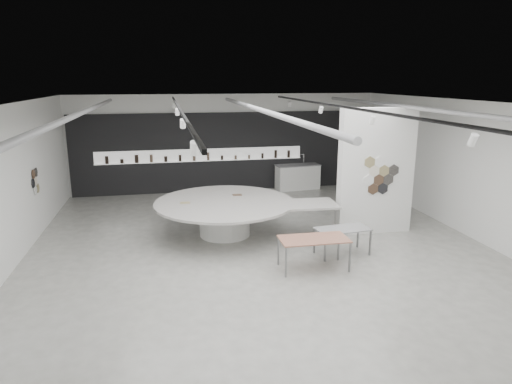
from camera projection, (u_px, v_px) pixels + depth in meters
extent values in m
cube|color=#A5A49C|center=(263.00, 253.00, 11.80)|extent=(12.00, 14.00, 0.01)
cube|color=silver|center=(264.00, 103.00, 10.88)|extent=(12.00, 14.00, 0.01)
cube|color=white|center=(226.00, 143.00, 18.00)|extent=(12.00, 0.01, 3.80)
cube|color=white|center=(409.00, 327.00, 4.68)|extent=(12.00, 0.01, 3.80)
cube|color=white|center=(477.00, 172.00, 12.49)|extent=(0.01, 14.00, 3.80)
cube|color=white|center=(1.00, 193.00, 10.19)|extent=(0.01, 14.00, 3.80)
cylinder|color=#939396|center=(83.00, 112.00, 10.59)|extent=(0.12, 12.00, 0.12)
cylinder|color=#939396|center=(260.00, 110.00, 11.40)|extent=(0.12, 12.00, 0.12)
cylinder|color=#939396|center=(413.00, 108.00, 12.20)|extent=(0.12, 12.00, 0.12)
cube|color=black|center=(179.00, 109.00, 10.52)|extent=(0.05, 13.00, 0.06)
cylinder|color=white|center=(194.00, 148.00, 5.81)|extent=(0.11, 0.18, 0.21)
cylinder|color=white|center=(183.00, 124.00, 8.95)|extent=(0.11, 0.18, 0.21)
cylinder|color=white|center=(177.00, 112.00, 12.09)|extent=(0.11, 0.18, 0.21)
cylinder|color=white|center=(174.00, 105.00, 15.22)|extent=(0.11, 0.18, 0.21)
cube|color=black|center=(343.00, 107.00, 11.29)|extent=(0.05, 13.00, 0.06)
cylinder|color=white|center=(473.00, 140.00, 6.57)|extent=(0.11, 0.18, 0.21)
cylinder|color=white|center=(372.00, 120.00, 9.71)|extent=(0.11, 0.18, 0.21)
cylinder|color=white|center=(321.00, 110.00, 12.85)|extent=(0.11, 0.18, 0.21)
cylinder|color=white|center=(290.00, 104.00, 15.99)|extent=(0.11, 0.18, 0.21)
cylinder|color=white|center=(35.00, 190.00, 12.71)|extent=(0.03, 0.28, 0.28)
cylinder|color=#928459|center=(38.00, 188.00, 12.96)|extent=(0.03, 0.28, 0.28)
cylinder|color=beige|center=(36.00, 181.00, 12.78)|extent=(0.03, 0.28, 0.28)
cylinder|color=black|center=(33.00, 183.00, 12.53)|extent=(0.03, 0.28, 0.28)
cylinder|color=#513A28|center=(34.00, 174.00, 12.60)|extent=(0.03, 0.28, 0.28)
cylinder|color=black|center=(36.00, 172.00, 12.84)|extent=(0.03, 0.28, 0.28)
cube|color=black|center=(226.00, 152.00, 18.03)|extent=(11.80, 0.10, 3.10)
cube|color=white|center=(201.00, 155.00, 17.78)|extent=(8.00, 0.06, 0.46)
cube|color=white|center=(201.00, 161.00, 17.78)|extent=(8.00, 0.18, 0.02)
cylinder|color=black|center=(107.00, 160.00, 17.07)|extent=(0.13, 0.13, 0.29)
cylinder|color=black|center=(122.00, 161.00, 17.19)|extent=(0.13, 0.13, 0.15)
cylinder|color=black|center=(137.00, 159.00, 17.27)|extent=(0.14, 0.14, 0.30)
cylinder|color=brown|center=(151.00, 158.00, 17.38)|extent=(0.12, 0.12, 0.29)
cylinder|color=black|center=(166.00, 159.00, 17.49)|extent=(0.12, 0.12, 0.21)
cylinder|color=black|center=(180.00, 158.00, 17.59)|extent=(0.10, 0.10, 0.25)
cylinder|color=brown|center=(194.00, 157.00, 17.69)|extent=(0.12, 0.12, 0.30)
cylinder|color=brown|center=(208.00, 156.00, 17.79)|extent=(0.10, 0.10, 0.31)
cylinder|color=black|center=(222.00, 158.00, 17.91)|extent=(0.09, 0.09, 0.17)
cylinder|color=brown|center=(236.00, 157.00, 18.02)|extent=(0.10, 0.10, 0.16)
cylinder|color=brown|center=(249.00, 157.00, 18.12)|extent=(0.09, 0.09, 0.15)
cylinder|color=black|center=(262.00, 156.00, 18.22)|extent=(0.09, 0.09, 0.21)
cylinder|color=black|center=(276.00, 154.00, 18.31)|extent=(0.11, 0.11, 0.31)
cylinder|color=black|center=(289.00, 154.00, 18.42)|extent=(0.11, 0.11, 0.29)
cube|color=white|center=(376.00, 172.00, 12.99)|extent=(2.20, 0.35, 3.60)
cylinder|color=#513A28|center=(378.00, 180.00, 12.85)|extent=(0.34, 0.03, 0.34)
cylinder|color=black|center=(388.00, 179.00, 12.91)|extent=(0.34, 0.03, 0.34)
cylinder|color=white|center=(369.00, 180.00, 12.80)|extent=(0.34, 0.03, 0.34)
cylinder|color=#928459|center=(384.00, 171.00, 12.82)|extent=(0.34, 0.03, 0.34)
cylinder|color=beige|center=(374.00, 171.00, 12.76)|extent=(0.34, 0.03, 0.34)
cylinder|color=black|center=(383.00, 188.00, 12.94)|extent=(0.34, 0.03, 0.34)
cylinder|color=#513A28|center=(373.00, 189.00, 12.89)|extent=(0.34, 0.03, 0.34)
cylinder|color=black|center=(394.00, 170.00, 12.88)|extent=(0.34, 0.03, 0.34)
cylinder|color=white|center=(380.00, 162.00, 12.73)|extent=(0.34, 0.03, 0.34)
cylinder|color=#928459|center=(370.00, 162.00, 12.67)|extent=(0.34, 0.03, 0.34)
cylinder|color=white|center=(225.00, 219.00, 13.02)|extent=(1.49, 1.49, 0.93)
cylinder|color=#B0ABA6|center=(224.00, 202.00, 12.90)|extent=(4.13, 4.13, 0.07)
cube|color=#B0ABA6|center=(305.00, 204.00, 12.70)|extent=(1.81, 1.18, 0.06)
cube|color=#928459|center=(185.00, 203.00, 12.73)|extent=(0.28, 0.21, 0.01)
cube|color=#513A28|center=(237.00, 195.00, 13.59)|extent=(0.28, 0.21, 0.01)
cube|color=#A06853|center=(314.00, 239.00, 10.64)|extent=(1.61, 0.81, 0.03)
cube|color=slate|center=(286.00, 262.00, 10.25)|extent=(0.04, 0.04, 0.72)
cube|color=slate|center=(278.00, 251.00, 10.94)|extent=(0.04, 0.04, 0.72)
cube|color=slate|center=(350.00, 257.00, 10.53)|extent=(0.04, 0.04, 0.72)
cube|color=slate|center=(339.00, 246.00, 11.22)|extent=(0.04, 0.04, 0.72)
cube|color=gray|center=(343.00, 229.00, 11.54)|extent=(1.42, 0.84, 0.03)
cube|color=slate|center=(325.00, 249.00, 11.15)|extent=(0.04, 0.04, 0.66)
cube|color=slate|center=(314.00, 241.00, 11.70)|extent=(0.04, 0.04, 0.66)
cube|color=slate|center=(370.00, 243.00, 11.54)|extent=(0.04, 0.04, 0.66)
cube|color=slate|center=(358.00, 235.00, 12.09)|extent=(0.04, 0.04, 0.66)
cube|color=white|center=(298.00, 177.00, 18.46)|extent=(1.79, 0.83, 0.97)
cube|color=gray|center=(298.00, 165.00, 18.33)|extent=(1.84, 0.88, 0.03)
cylinder|color=silver|center=(304.00, 159.00, 18.53)|extent=(0.03, 0.03, 0.39)
cylinder|color=silver|center=(302.00, 154.00, 18.46)|extent=(0.18, 0.04, 0.03)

